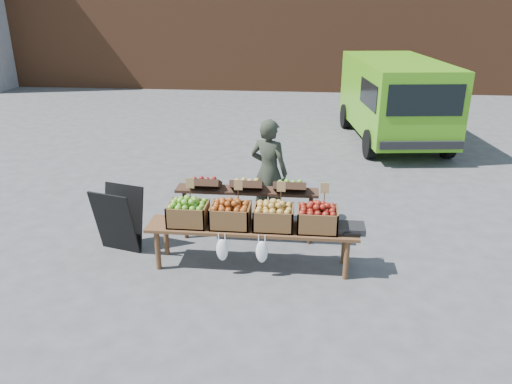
# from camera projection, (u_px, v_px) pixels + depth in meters

# --- Properties ---
(ground) EXTENTS (80.00, 80.00, 0.00)m
(ground) POSITION_uv_depth(u_px,v_px,m) (205.00, 268.00, 6.52)
(ground) COLOR #49494B
(delivery_van) EXTENTS (2.52, 4.55, 1.94)m
(delivery_van) POSITION_uv_depth(u_px,v_px,m) (394.00, 102.00, 11.88)
(delivery_van) COLOR #4DA218
(delivery_van) RESTS_ON ground
(vendor) EXTENTS (0.70, 0.58, 1.65)m
(vendor) POSITION_uv_depth(u_px,v_px,m) (269.00, 172.00, 7.59)
(vendor) COLOR #282D23
(vendor) RESTS_ON ground
(chalkboard_sign) EXTENTS (0.67, 0.48, 0.92)m
(chalkboard_sign) POSITION_uv_depth(u_px,v_px,m) (119.00, 219.00, 6.84)
(chalkboard_sign) COLOR black
(chalkboard_sign) RESTS_ON ground
(back_table) EXTENTS (2.10, 0.44, 1.04)m
(back_table) POSITION_uv_depth(u_px,v_px,m) (247.00, 208.00, 7.07)
(back_table) COLOR #352016
(back_table) RESTS_ON ground
(display_bench) EXTENTS (2.70, 0.56, 0.57)m
(display_bench) POSITION_uv_depth(u_px,v_px,m) (252.00, 246.00, 6.48)
(display_bench) COLOR #53341E
(display_bench) RESTS_ON ground
(crate_golden_apples) EXTENTS (0.50, 0.40, 0.28)m
(crate_golden_apples) POSITION_uv_depth(u_px,v_px,m) (188.00, 214.00, 6.40)
(crate_golden_apples) COLOR #3C7D16
(crate_golden_apples) RESTS_ON display_bench
(crate_russet_pears) EXTENTS (0.50, 0.40, 0.28)m
(crate_russet_pears) POSITION_uv_depth(u_px,v_px,m) (231.00, 216.00, 6.35)
(crate_russet_pears) COLOR #8A3B0F
(crate_russet_pears) RESTS_ON display_bench
(crate_red_apples) EXTENTS (0.50, 0.40, 0.28)m
(crate_red_apples) POSITION_uv_depth(u_px,v_px,m) (274.00, 218.00, 6.30)
(crate_red_apples) COLOR gold
(crate_red_apples) RESTS_ON display_bench
(crate_green_apples) EXTENTS (0.50, 0.40, 0.28)m
(crate_green_apples) POSITION_uv_depth(u_px,v_px,m) (317.00, 219.00, 6.24)
(crate_green_apples) COLOR maroon
(crate_green_apples) RESTS_ON display_bench
(weighing_scale) EXTENTS (0.34, 0.30, 0.08)m
(weighing_scale) POSITION_uv_depth(u_px,v_px,m) (351.00, 228.00, 6.24)
(weighing_scale) COLOR black
(weighing_scale) RESTS_ON display_bench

